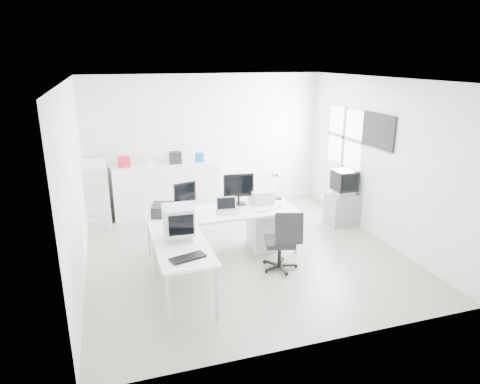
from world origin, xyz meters
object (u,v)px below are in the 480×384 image
object	(u,v)px
crt_monitor	(178,222)
crt_tv	(344,182)
laptop	(227,206)
filing_cabinet	(97,193)
sideboard	(167,189)
side_desk	(183,271)
office_chair	(280,239)
tv_cabinet	(342,209)
lcd_monitor_small	(185,196)
main_desk	(223,233)
lcd_monitor_large	(239,189)
laser_printer	(262,196)
drawer_pedestal	(262,231)
inkjet_printer	(168,210)

from	to	relation	value
crt_monitor	crt_tv	size ratio (longest dim) A/B	0.97
laptop	filing_cabinet	bearing A→B (deg)	140.68
laptop	sideboard	bearing A→B (deg)	112.82
side_desk	office_chair	size ratio (longest dim) A/B	1.44
crt_tv	tv_cabinet	bearing A→B (deg)	0.00
sideboard	office_chair	bearing A→B (deg)	-66.47
office_chair	sideboard	distance (m)	3.19
lcd_monitor_small	tv_cabinet	size ratio (longest dim) A/B	0.76
office_chair	tv_cabinet	xyz separation A→B (m)	(1.87, 1.34, -0.18)
main_desk	lcd_monitor_large	distance (m)	0.77
laptop	sideboard	size ratio (longest dim) A/B	0.17
laser_printer	office_chair	world-z (taller)	office_chair
drawer_pedestal	side_desk	bearing A→B (deg)	-143.43
side_desk	crt_monitor	xyz separation A→B (m)	(0.00, 0.25, 0.62)
main_desk	filing_cabinet	distance (m)	2.81
laptop	crt_tv	distance (m)	2.61
crt_monitor	sideboard	size ratio (longest dim) A/B	0.23
side_desk	office_chair	distance (m)	1.59
lcd_monitor_large	office_chair	size ratio (longest dim) A/B	0.55
inkjet_printer	crt_tv	size ratio (longest dim) A/B	0.98
inkjet_printer	tv_cabinet	xyz separation A→B (m)	(3.41, 0.50, -0.53)
lcd_monitor_small	laser_printer	bearing A→B (deg)	-17.44
laptop	tv_cabinet	bearing A→B (deg)	22.91
laptop	laser_printer	xyz separation A→B (m)	(0.70, 0.32, -0.01)
tv_cabinet	side_desk	bearing A→B (deg)	-153.57
drawer_pedestal	inkjet_printer	xyz separation A→B (m)	(-1.55, 0.05, 0.54)
inkjet_printer	crt_tv	world-z (taller)	crt_tv
sideboard	filing_cabinet	world-z (taller)	filing_cabinet
crt_tv	lcd_monitor_large	bearing A→B (deg)	-171.11
lcd_monitor_small	lcd_monitor_large	world-z (taller)	lcd_monitor_large
tv_cabinet	filing_cabinet	world-z (taller)	filing_cabinet
drawer_pedestal	office_chair	distance (m)	0.81
main_desk	office_chair	bearing A→B (deg)	-46.84
office_chair	filing_cabinet	distance (m)	3.81
laptop	main_desk	bearing A→B (deg)	123.99
main_desk	drawer_pedestal	distance (m)	0.71
office_chair	main_desk	bearing A→B (deg)	148.64
main_desk	sideboard	world-z (taller)	sideboard
side_desk	tv_cabinet	xyz separation A→B (m)	(3.41, 1.70, -0.07)
main_desk	lcd_monitor_large	bearing A→B (deg)	35.54
office_chair	tv_cabinet	distance (m)	2.30
side_desk	lcd_monitor_large	size ratio (longest dim) A/B	2.64
crt_monitor	filing_cabinet	world-z (taller)	filing_cabinet
sideboard	filing_cabinet	size ratio (longest dim) A/B	1.68
crt_tv	filing_cabinet	bearing A→B (deg)	162.53
lcd_monitor_large	lcd_monitor_small	bearing A→B (deg)	-175.01
lcd_monitor_large	laser_printer	world-z (taller)	lcd_monitor_large
tv_cabinet	sideboard	bearing A→B (deg)	153.16
lcd_monitor_small	laser_printer	size ratio (longest dim) A/B	1.23
side_desk	inkjet_printer	xyz separation A→B (m)	(0.00, 1.20, 0.46)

